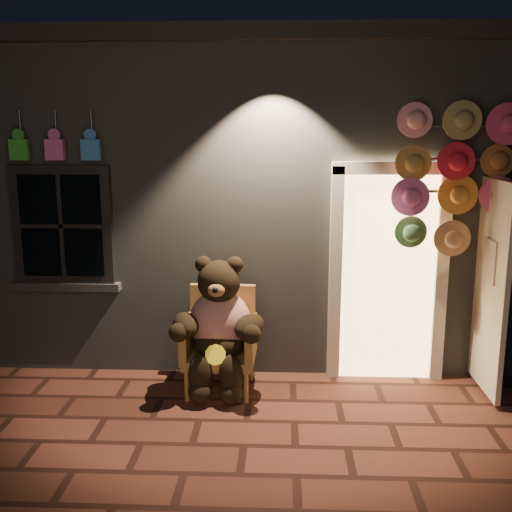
{
  "coord_description": "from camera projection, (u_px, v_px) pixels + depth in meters",
  "views": [
    {
      "loc": [
        0.29,
        -4.38,
        2.49
      ],
      "look_at": [
        0.06,
        1.0,
        1.35
      ],
      "focal_mm": 42.0,
      "sensor_mm": 36.0,
      "label": 1
    }
  ],
  "objects": [
    {
      "name": "ground",
      "position": [
        243.0,
        446.0,
        4.81
      ],
      "size": [
        60.0,
        60.0,
        0.0
      ],
      "primitive_type": "plane",
      "color": "#592E22",
      "rests_on": "ground"
    },
    {
      "name": "shop_building",
      "position": [
        261.0,
        185.0,
        8.35
      ],
      "size": [
        7.3,
        5.95,
        3.51
      ],
      "color": "slate",
      "rests_on": "ground"
    },
    {
      "name": "wicker_armchair",
      "position": [
        221.0,
        339.0,
        5.82
      ],
      "size": [
        0.7,
        0.64,
        0.99
      ],
      "rotation": [
        0.0,
        0.0,
        -0.03
      ],
      "color": "#AB7E42",
      "rests_on": "ground"
    },
    {
      "name": "teddy_bear",
      "position": [
        219.0,
        326.0,
        5.66
      ],
      "size": [
        0.95,
        0.75,
        1.31
      ],
      "rotation": [
        0.0,
        0.0,
        -0.03
      ],
      "color": "#AA1D12",
      "rests_on": "ground"
    },
    {
      "name": "hat_rack",
      "position": [
        473.0,
        172.0,
        5.54
      ],
      "size": [
        1.55,
        0.22,
        2.75
      ],
      "color": "#59595E",
      "rests_on": "ground"
    }
  ]
}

